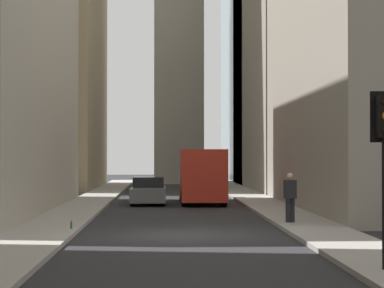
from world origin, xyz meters
TOP-DOWN VIEW (x-y plane):
  - ground_plane at (0.00, 0.00)m, footprint 135.00×135.00m
  - sidewalk_right at (0.00, 4.50)m, footprint 90.00×2.20m
  - sidewalk_left at (0.00, -4.50)m, footprint 90.00×2.20m
  - church_spire at (40.64, -0.74)m, footprint 4.84×4.84m
  - delivery_truck at (14.38, -1.40)m, footprint 6.46×2.25m
  - hatchback_grey at (13.92, 1.40)m, footprint 4.30×1.78m
  - pedestrian at (2.58, -3.95)m, footprint 0.26×0.44m
  - discarded_bottle at (0.72, 3.64)m, footprint 0.07×0.07m

SIDE VIEW (x-z plane):
  - ground_plane at x=0.00m, z-range 0.00..0.00m
  - sidewalk_right at x=0.00m, z-range 0.00..0.14m
  - sidewalk_left at x=0.00m, z-range 0.00..0.14m
  - discarded_bottle at x=0.72m, z-range 0.11..0.38m
  - hatchback_grey at x=13.92m, z-range -0.04..1.37m
  - pedestrian at x=2.58m, z-range 0.22..2.00m
  - delivery_truck at x=14.38m, z-range 0.04..2.88m
  - church_spire at x=40.64m, z-range 0.71..31.65m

